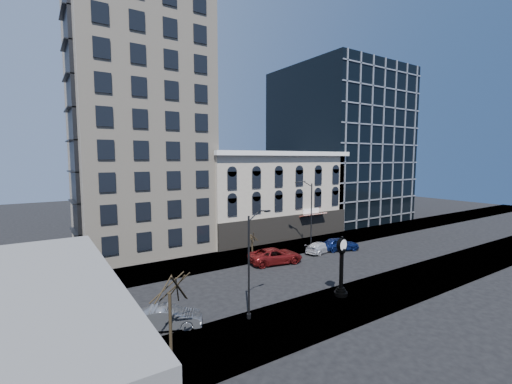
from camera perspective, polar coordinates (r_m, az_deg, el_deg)
ground at (r=33.33m, az=0.91°, el=-14.59°), size 160.00×160.00×0.00m
sidewalk_far at (r=39.85m, az=-5.67°, el=-11.11°), size 160.00×6.00×0.12m
sidewalk_near at (r=27.55m, az=10.82°, el=-19.05°), size 160.00×6.00×0.12m
cream_tower at (r=46.87m, az=-19.25°, el=14.90°), size 15.90×15.40×42.50m
victorian_row at (r=51.47m, az=2.08°, el=-0.54°), size 22.60×11.19×12.50m
glass_office at (r=68.20m, az=13.58°, el=7.55°), size 20.00×20.15×28.00m
street_clock at (r=29.87m, az=14.04°, el=-12.31°), size 1.15×1.15×5.05m
street_lamp_near at (r=24.46m, az=-0.24°, el=-7.30°), size 2.01×0.63×7.84m
street_lamp_far at (r=43.30m, az=8.45°, el=-0.78°), size 2.14×1.09×8.77m
bare_tree_near at (r=20.82m, az=-14.26°, el=-13.98°), size 3.44×3.44×5.91m
bare_tree_far at (r=40.67m, az=-0.64°, el=-6.96°), size 1.97×1.97×3.38m
warning_sign at (r=21.97m, az=-34.69°, el=-21.90°), size 0.76×0.11×2.32m
car_near_a at (r=24.60m, az=-22.72°, el=-21.02°), size 3.98×1.89×1.32m
car_near_b at (r=25.43m, az=-14.52°, el=-19.60°), size 4.84×3.33×1.51m
car_far_a at (r=38.33m, az=3.25°, el=-10.56°), size 6.47×3.87×1.68m
car_far_b at (r=43.18m, az=10.65°, el=-9.05°), size 4.78×2.76×1.30m
car_far_c at (r=44.60m, az=13.74°, el=-8.41°), size 5.20×3.38×1.65m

